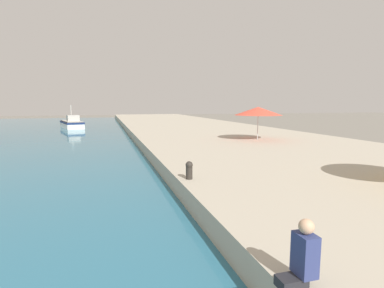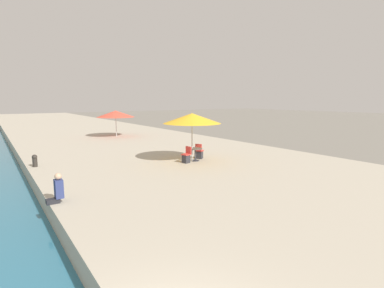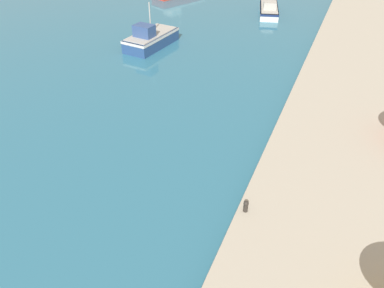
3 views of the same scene
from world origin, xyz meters
TOP-DOWN VIEW (x-y plane):
  - quay_promenade at (8.00, 37.00)m, footprint 16.00×90.00m
  - fishing_boat_mid at (-6.97, 49.76)m, footprint 3.88×7.09m
  - cafe_umbrella_white at (8.60, 24.57)m, footprint 3.56×3.56m
  - person_at_quay at (0.30, 7.91)m, footprint 0.56×0.36m
  - mooring_bollard at (0.41, 14.52)m, footprint 0.26×0.26m

SIDE VIEW (x-z plane):
  - quay_promenade at x=8.00m, z-range 0.00..0.74m
  - fishing_boat_mid at x=-6.97m, z-range -0.92..2.28m
  - mooring_bollard at x=0.41m, z-range 0.77..1.42m
  - person_at_quay at x=0.30m, z-range 0.68..1.72m
  - cafe_umbrella_white at x=8.60m, z-range 1.67..4.14m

